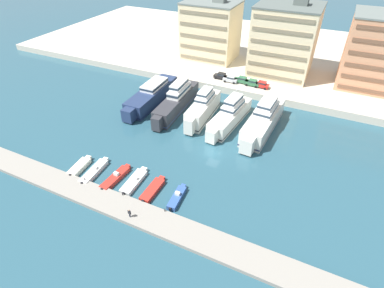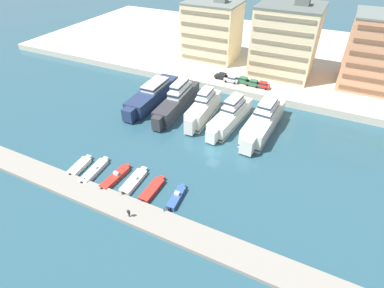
{
  "view_description": "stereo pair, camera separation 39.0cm",
  "coord_description": "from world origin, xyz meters",
  "px_view_note": "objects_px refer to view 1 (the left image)",
  "views": [
    {
      "loc": [
        16.88,
        -45.9,
        38.83
      ],
      "look_at": [
        -3.99,
        -2.0,
        2.5
      ],
      "focal_mm": 28.0,
      "sensor_mm": 36.0,
      "label": 1
    },
    {
      "loc": [
        17.23,
        -45.73,
        38.83
      ],
      "look_at": [
        -3.99,
        -2.0,
        2.5
      ],
      "focal_mm": 28.0,
      "sensor_mm": 36.0,
      "label": 2
    }
  ],
  "objects_px": {
    "motorboat_cream_far_left": "(80,167)",
    "pedestrian_near_edge": "(129,213)",
    "motorboat_red_center": "(153,190)",
    "car_silver_left": "(231,79)",
    "motorboat_white_center_left": "(134,181)",
    "yacht_ivory_mid_left": "(203,108)",
    "car_black_far_left": "(221,76)",
    "yacht_navy_far_left": "(152,95)",
    "yacht_charcoal_left": "(177,100)",
    "car_red_center": "(262,84)",
    "yacht_ivory_center_left": "(230,115)",
    "motorboat_white_left": "(95,171)",
    "motorboat_red_mid_left": "(116,178)",
    "car_green_center_left": "(252,83)",
    "car_green_mid_left": "(242,80)",
    "yacht_ivory_center": "(263,120)",
    "motorboat_blue_center_right": "(177,197)"
  },
  "relations": [
    {
      "from": "motorboat_cream_far_left",
      "to": "pedestrian_near_edge",
      "type": "relative_size",
      "value": 3.74
    },
    {
      "from": "motorboat_red_center",
      "to": "pedestrian_near_edge",
      "type": "bearing_deg",
      "value": -89.47
    },
    {
      "from": "motorboat_red_center",
      "to": "car_silver_left",
      "type": "bearing_deg",
      "value": 91.82
    },
    {
      "from": "motorboat_cream_far_left",
      "to": "motorboat_white_center_left",
      "type": "bearing_deg",
      "value": 5.68
    },
    {
      "from": "car_silver_left",
      "to": "pedestrian_near_edge",
      "type": "distance_m",
      "value": 51.77
    },
    {
      "from": "motorboat_red_center",
      "to": "motorboat_white_center_left",
      "type": "bearing_deg",
      "value": 174.61
    },
    {
      "from": "yacht_ivory_mid_left",
      "to": "pedestrian_near_edge",
      "type": "relative_size",
      "value": 10.26
    },
    {
      "from": "car_black_far_left",
      "to": "yacht_navy_far_left",
      "type": "bearing_deg",
      "value": -126.15
    },
    {
      "from": "yacht_charcoal_left",
      "to": "yacht_ivory_mid_left",
      "type": "distance_m",
      "value": 7.59
    },
    {
      "from": "car_black_far_left",
      "to": "pedestrian_near_edge",
      "type": "distance_m",
      "value": 52.8
    },
    {
      "from": "car_red_center",
      "to": "pedestrian_near_edge",
      "type": "distance_m",
      "value": 52.6
    },
    {
      "from": "yacht_ivory_center_left",
      "to": "car_silver_left",
      "type": "height_order",
      "value": "yacht_ivory_center_left"
    },
    {
      "from": "motorboat_white_center_left",
      "to": "car_black_far_left",
      "type": "xyz_separation_m",
      "value": [
        -0.38,
        45.14,
        2.53
      ]
    },
    {
      "from": "motorboat_red_center",
      "to": "motorboat_white_left",
      "type": "bearing_deg",
      "value": -177.19
    },
    {
      "from": "motorboat_white_left",
      "to": "motorboat_red_mid_left",
      "type": "relative_size",
      "value": 1.03
    },
    {
      "from": "motorboat_white_center_left",
      "to": "car_green_center_left",
      "type": "height_order",
      "value": "car_green_center_left"
    },
    {
      "from": "car_green_mid_left",
      "to": "motorboat_white_center_left",
      "type": "bearing_deg",
      "value": -97.44
    },
    {
      "from": "yacht_navy_far_left",
      "to": "motorboat_white_center_left",
      "type": "bearing_deg",
      "value": -64.55
    },
    {
      "from": "yacht_ivory_center",
      "to": "motorboat_red_center",
      "type": "height_order",
      "value": "yacht_ivory_center"
    },
    {
      "from": "car_green_mid_left",
      "to": "motorboat_white_left",
      "type": "bearing_deg",
      "value": -107.21
    },
    {
      "from": "car_green_mid_left",
      "to": "car_red_center",
      "type": "relative_size",
      "value": 0.99
    },
    {
      "from": "motorboat_red_mid_left",
      "to": "motorboat_white_center_left",
      "type": "xyz_separation_m",
      "value": [
        3.66,
        0.75,
        -0.04
      ]
    },
    {
      "from": "car_green_mid_left",
      "to": "pedestrian_near_edge",
      "type": "distance_m",
      "value": 52.64
    },
    {
      "from": "yacht_ivory_center",
      "to": "motorboat_white_left",
      "type": "bearing_deg",
      "value": -131.41
    },
    {
      "from": "car_black_far_left",
      "to": "yacht_ivory_center_left",
      "type": "bearing_deg",
      "value": -63.17
    },
    {
      "from": "motorboat_cream_far_left",
      "to": "car_green_mid_left",
      "type": "relative_size",
      "value": 1.5
    },
    {
      "from": "motorboat_white_center_left",
      "to": "car_silver_left",
      "type": "bearing_deg",
      "value": 86.39
    },
    {
      "from": "car_black_far_left",
      "to": "car_silver_left",
      "type": "bearing_deg",
      "value": -14.94
    },
    {
      "from": "car_silver_left",
      "to": "yacht_navy_far_left",
      "type": "bearing_deg",
      "value": -133.78
    },
    {
      "from": "yacht_navy_far_left",
      "to": "car_green_mid_left",
      "type": "height_order",
      "value": "yacht_navy_far_left"
    },
    {
      "from": "yacht_navy_far_left",
      "to": "motorboat_red_mid_left",
      "type": "relative_size",
      "value": 2.96
    },
    {
      "from": "motorboat_white_left",
      "to": "car_silver_left",
      "type": "relative_size",
      "value": 1.95
    },
    {
      "from": "motorboat_white_left",
      "to": "motorboat_red_center",
      "type": "xyz_separation_m",
      "value": [
        12.63,
        0.62,
        -0.04
      ]
    },
    {
      "from": "motorboat_red_mid_left",
      "to": "car_black_far_left",
      "type": "relative_size",
      "value": 1.86
    },
    {
      "from": "motorboat_white_left",
      "to": "motorboat_blue_center_right",
      "type": "relative_size",
      "value": 1.27
    },
    {
      "from": "yacht_ivory_mid_left",
      "to": "car_silver_left",
      "type": "xyz_separation_m",
      "value": [
        0.66,
        18.01,
        0.3
      ]
    },
    {
      "from": "car_green_mid_left",
      "to": "car_green_center_left",
      "type": "distance_m",
      "value": 3.23
    },
    {
      "from": "motorboat_cream_far_left",
      "to": "car_red_center",
      "type": "distance_m",
      "value": 51.56
    },
    {
      "from": "motorboat_blue_center_right",
      "to": "car_silver_left",
      "type": "xyz_separation_m",
      "value": [
        -6.21,
        44.51,
        2.49
      ]
    },
    {
      "from": "motorboat_blue_center_right",
      "to": "car_green_mid_left",
      "type": "xyz_separation_m",
      "value": [
        -3.11,
        45.38,
        2.49
      ]
    },
    {
      "from": "yacht_ivory_mid_left",
      "to": "pedestrian_near_edge",
      "type": "xyz_separation_m",
      "value": [
        2.14,
        -33.72,
        -0.95
      ]
    },
    {
      "from": "yacht_ivory_center_left",
      "to": "motorboat_red_center",
      "type": "relative_size",
      "value": 2.79
    },
    {
      "from": "yacht_ivory_center_left",
      "to": "car_red_center",
      "type": "distance_m",
      "value": 18.18
    },
    {
      "from": "yacht_ivory_center_left",
      "to": "motorboat_blue_center_right",
      "type": "height_order",
      "value": "yacht_ivory_center_left"
    },
    {
      "from": "yacht_charcoal_left",
      "to": "motorboat_white_left",
      "type": "bearing_deg",
      "value": -96.1
    },
    {
      "from": "motorboat_blue_center_right",
      "to": "car_black_far_left",
      "type": "distance_m",
      "value": 46.38
    },
    {
      "from": "yacht_ivory_center_left",
      "to": "motorboat_white_center_left",
      "type": "distance_m",
      "value": 28.2
    },
    {
      "from": "motorboat_cream_far_left",
      "to": "motorboat_white_center_left",
      "type": "xyz_separation_m",
      "value": [
        11.88,
        1.18,
        -0.02
      ]
    },
    {
      "from": "motorboat_white_left",
      "to": "pedestrian_near_edge",
      "type": "xyz_separation_m",
      "value": [
        12.69,
        -6.42,
        1.25
      ]
    },
    {
      "from": "yacht_ivory_center",
      "to": "car_green_mid_left",
      "type": "xyz_separation_m",
      "value": [
        -10.71,
        17.81,
        0.35
      ]
    }
  ]
}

